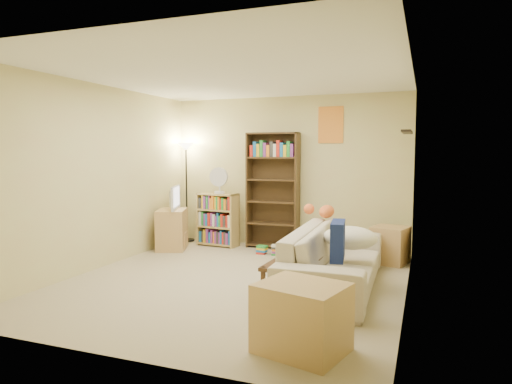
% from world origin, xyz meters
% --- Properties ---
extents(room, '(4.50, 4.54, 2.52)m').
position_xyz_m(room, '(0.00, 0.01, 1.62)').
color(room, tan).
rests_on(room, ground).
extents(sofa, '(2.39, 1.03, 0.69)m').
position_xyz_m(sofa, '(1.19, 0.19, 0.34)').
color(sofa, beige).
rests_on(sofa, ground).
extents(navy_pillow, '(0.19, 0.46, 0.41)m').
position_xyz_m(navy_pillow, '(1.32, -0.31, 0.66)').
color(navy_pillow, navy).
rests_on(navy_pillow, sofa).
extents(cream_blanket, '(0.63, 0.45, 0.27)m').
position_xyz_m(cream_blanket, '(1.36, 0.25, 0.59)').
color(cream_blanket, white).
rests_on(cream_blanket, sofa).
extents(tabby_cat, '(0.54, 0.20, 0.19)m').
position_xyz_m(tabby_cat, '(0.87, 1.08, 0.78)').
color(tabby_cat, orange).
rests_on(tabby_cat, sofa).
extents(coffee_table, '(0.53, 0.89, 0.39)m').
position_xyz_m(coffee_table, '(0.83, -0.28, 0.24)').
color(coffee_table, '#452E1A').
rests_on(coffee_table, ground).
extents(laptop, '(0.37, 0.29, 0.02)m').
position_xyz_m(laptop, '(0.87, -0.13, 0.40)').
color(laptop, black).
rests_on(laptop, coffee_table).
extents(laptop_screen, '(0.03, 0.29, 0.19)m').
position_xyz_m(laptop_screen, '(0.75, -0.12, 0.50)').
color(laptop_screen, white).
rests_on(laptop_screen, laptop).
extents(mug, '(0.15, 0.15, 0.09)m').
position_xyz_m(mug, '(0.93, -0.47, 0.43)').
color(mug, silver).
rests_on(mug, coffee_table).
extents(tv_remote, '(0.08, 0.16, 0.02)m').
position_xyz_m(tv_remote, '(0.94, 0.01, 0.40)').
color(tv_remote, black).
rests_on(tv_remote, coffee_table).
extents(tv_stand, '(0.62, 0.72, 0.65)m').
position_xyz_m(tv_stand, '(-1.70, 1.37, 0.33)').
color(tv_stand, tan).
rests_on(tv_stand, ground).
extents(television, '(0.73, 0.53, 0.38)m').
position_xyz_m(television, '(-1.70, 1.37, 0.84)').
color(television, black).
rests_on(television, tv_stand).
extents(tall_bookshelf, '(0.86, 0.31, 1.90)m').
position_xyz_m(tall_bookshelf, '(-0.19, 2.05, 1.01)').
color(tall_bookshelf, '#412F19').
rests_on(tall_bookshelf, ground).
extents(short_bookshelf, '(0.72, 0.35, 0.89)m').
position_xyz_m(short_bookshelf, '(-1.11, 1.88, 0.45)').
color(short_bookshelf, tan).
rests_on(short_bookshelf, ground).
extents(desk_fan, '(0.32, 0.18, 0.44)m').
position_xyz_m(desk_fan, '(-1.06, 1.83, 1.13)').
color(desk_fan, silver).
rests_on(desk_fan, short_bookshelf).
extents(floor_lamp, '(0.30, 0.30, 1.75)m').
position_xyz_m(floor_lamp, '(-1.80, 2.05, 1.40)').
color(floor_lamp, black).
rests_on(floor_lamp, ground).
extents(side_table, '(0.57, 0.57, 0.53)m').
position_xyz_m(side_table, '(1.72, 1.62, 0.26)').
color(side_table, tan).
rests_on(side_table, ground).
extents(end_cabinet, '(0.78, 0.70, 0.55)m').
position_xyz_m(end_cabinet, '(1.28, -1.63, 0.27)').
color(end_cabinet, tan).
rests_on(end_cabinet, ground).
extents(book_stacks, '(0.40, 0.12, 0.16)m').
position_xyz_m(book_stacks, '(-0.06, 1.54, 0.07)').
color(book_stacks, red).
rests_on(book_stacks, ground).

